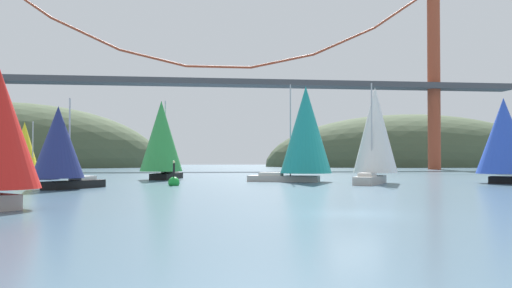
{
  "coord_description": "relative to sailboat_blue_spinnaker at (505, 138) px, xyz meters",
  "views": [
    {
      "loc": [
        -8.64,
        -27.24,
        2.76
      ],
      "look_at": [
        0.0,
        36.35,
        4.19
      ],
      "focal_mm": 40.66,
      "sensor_mm": 36.0,
      "label": 1
    }
  ],
  "objects": [
    {
      "name": "sailboat_blue_spinnaker",
      "position": [
        0.0,
        0.0,
        0.0
      ],
      "size": [
        9.49,
        8.81,
        10.02
      ],
      "color": "black",
      "rests_on": "ground_plane"
    },
    {
      "name": "sailboat_yellow_sail",
      "position": [
        -52.46,
        19.37,
        -0.97
      ],
      "size": [
        6.76,
        4.85,
        7.17
      ],
      "color": "#191E4C",
      "rests_on": "ground_plane"
    },
    {
      "name": "ground_plane",
      "position": [
        -25.07,
        -28.72,
        -4.72
      ],
      "size": [
        360.0,
        360.0,
        0.0
      ],
      "primitive_type": "plane",
      "color": "#426075"
    },
    {
      "name": "sailboat_white_mainsail",
      "position": [
        -13.2,
        2.44,
        0.58
      ],
      "size": [
        7.15,
        8.88,
        10.33
      ],
      "color": "#B7B2A8",
      "rests_on": "ground_plane"
    },
    {
      "name": "sailboat_green_sail",
      "position": [
        -35.61,
        14.84,
        0.31
      ],
      "size": [
        6.35,
        9.14,
        9.7
      ],
      "color": "black",
      "rests_on": "ground_plane"
    },
    {
      "name": "suspension_bridge",
      "position": [
        -25.07,
        66.28,
        14.63
      ],
      "size": [
        132.09,
        6.0,
        40.76
      ],
      "color": "#A34228",
      "rests_on": "ground_plane"
    },
    {
      "name": "headland_left",
      "position": [
        -80.07,
        106.28,
        -4.72
      ],
      "size": [
        84.77,
        44.0,
        34.76
      ],
      "primitive_type": "ellipsoid",
      "color": "#425138",
      "rests_on": "ground_plane"
    },
    {
      "name": "sailboat_teal_sail",
      "position": [
        -19.78,
        6.51,
        0.85
      ],
      "size": [
        10.08,
        7.41,
        10.83
      ],
      "color": "#B7B2A8",
      "rests_on": "ground_plane"
    },
    {
      "name": "channel_buoy",
      "position": [
        -34.04,
        0.26,
        -4.35
      ],
      "size": [
        1.1,
        1.1,
        2.64
      ],
      "color": "green",
      "rests_on": "ground_plane"
    },
    {
      "name": "sailboat_navy_sail",
      "position": [
        -43.63,
        -5.13,
        -0.94
      ],
      "size": [
        6.52,
        7.76,
        7.88
      ],
      "color": "black",
      "rests_on": "ground_plane"
    },
    {
      "name": "headland_right",
      "position": [
        34.93,
        106.28,
        -4.72
      ],
      "size": [
        87.68,
        44.0,
        30.46
      ],
      "primitive_type": "ellipsoid",
      "color": "#425138",
      "rests_on": "ground_plane"
    }
  ]
}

